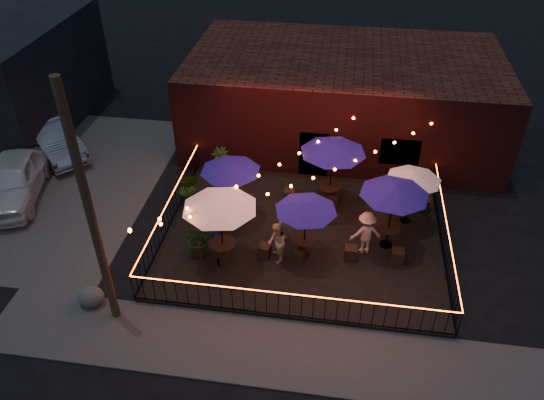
{
  "coord_description": "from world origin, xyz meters",
  "views": [
    {
      "loc": [
        1.11,
        -12.97,
        12.82
      ],
      "look_at": [
        -1.24,
        2.61,
        1.16
      ],
      "focal_mm": 35.0,
      "sensor_mm": 36.0,
      "label": 1
    }
  ],
  "objects": [
    {
      "name": "car_silver",
      "position": [
        -11.93,
        6.3,
        0.77
      ],
      "size": [
        4.6,
        4.36,
        1.55
      ],
      "primitive_type": "imported",
      "rotation": [
        0.0,
        0.0,
        0.84
      ],
      "color": "#9899A0",
      "rests_on": "ground"
    },
    {
      "name": "fence_front",
      "position": [
        0.0,
        -2.0,
        0.66
      ],
      "size": [
        10.0,
        0.04,
        1.04
      ],
      "color": "black",
      "rests_on": "patio"
    },
    {
      "name": "bistro_chair_4",
      "position": [
        -1.21,
        0.66,
        0.39
      ],
      "size": [
        0.47,
        0.47,
        0.47
      ],
      "primitive_type": "cube",
      "rotation": [
        0.0,
        0.0,
        -0.19
      ],
      "color": "black",
      "rests_on": "patio"
    },
    {
      "name": "bistro_chair_3",
      "position": [
        -2.25,
        3.43,
        0.39
      ],
      "size": [
        0.42,
        0.42,
        0.48
      ],
      "primitive_type": "cube",
      "rotation": [
        0.0,
        0.0,
        3.12
      ],
      "color": "black",
      "rests_on": "patio"
    },
    {
      "name": "patio",
      "position": [
        0.0,
        2.0,
        0.07
      ],
      "size": [
        10.0,
        8.0,
        0.15
      ],
      "primitive_type": "cube",
      "color": "black",
      "rests_on": "ground"
    },
    {
      "name": "cafe_table_2",
      "position": [
        0.15,
        0.9,
        2.28
      ],
      "size": [
        2.4,
        2.4,
        2.33
      ],
      "rotation": [
        0.0,
        0.0,
        -0.15
      ],
      "color": "black",
      "rests_on": "patio"
    },
    {
      "name": "sidewalk",
      "position": [
        0.0,
        -3.25,
        0.03
      ],
      "size": [
        18.0,
        2.5,
        0.05
      ],
      "primitive_type": "cube",
      "color": "#3F3D3A",
      "rests_on": "ground"
    },
    {
      "name": "bistro_chair_9",
      "position": [
        3.37,
        1.04,
        0.41
      ],
      "size": [
        0.45,
        0.45,
        0.51
      ],
      "primitive_type": "cube",
      "rotation": [
        0.0,
        0.0,
        3.1
      ],
      "color": "black",
      "rests_on": "patio"
    },
    {
      "name": "utility_pole",
      "position": [
        -5.4,
        -2.6,
        4.0
      ],
      "size": [
        0.26,
        0.26,
        8.0
      ],
      "primitive_type": "cylinder",
      "color": "#362716",
      "rests_on": "ground"
    },
    {
      "name": "bistro_chair_0",
      "position": [
        -3.54,
        0.35,
        0.37
      ],
      "size": [
        0.45,
        0.45,
        0.44
      ],
      "primitive_type": "cube",
      "rotation": [
        0.0,
        0.0,
        0.25
      ],
      "color": "black",
      "rests_on": "patio"
    },
    {
      "name": "bistro_chair_11",
      "position": [
        4.53,
        4.26,
        0.4
      ],
      "size": [
        0.47,
        0.47,
        0.49
      ],
      "primitive_type": "cube",
      "rotation": [
        0.0,
        0.0,
        3.0
      ],
      "color": "black",
      "rests_on": "patio"
    },
    {
      "name": "potted_shrub_a",
      "position": [
        -3.47,
        0.53,
        0.76
      ],
      "size": [
        1.15,
        1.01,
        1.22
      ],
      "primitive_type": "imported",
      "rotation": [
        0.0,
        0.0,
        0.06
      ],
      "color": "#134015",
      "rests_on": "patio"
    },
    {
      "name": "potted_shrub_c",
      "position": [
        -3.88,
        5.37,
        0.82
      ],
      "size": [
        0.93,
        0.93,
        1.34
      ],
      "primitive_type": "imported",
      "rotation": [
        0.0,
        0.0,
        -0.29
      ],
      "color": "#123914",
      "rests_on": "patio"
    },
    {
      "name": "car_white",
      "position": [
        -11.79,
        2.88,
        0.84
      ],
      "size": [
        3.21,
        5.29,
        1.68
      ],
      "primitive_type": "imported",
      "rotation": [
        0.0,
        0.0,
        0.26
      ],
      "color": "silver",
      "rests_on": "ground"
    },
    {
      "name": "bistro_chair_8",
      "position": [
        1.77,
        0.98,
        0.4
      ],
      "size": [
        0.42,
        0.42,
        0.5
      ],
      "primitive_type": "cube",
      "rotation": [
        0.0,
        0.0,
        -0.01
      ],
      "color": "black",
      "rests_on": "patio"
    },
    {
      "name": "potted_shrub_b",
      "position": [
        -4.6,
        3.17,
        0.92
      ],
      "size": [
        0.93,
        0.79,
        1.54
      ],
      "primitive_type": "imported",
      "rotation": [
        0.0,
        0.0,
        -0.13
      ],
      "color": "#183911",
      "rests_on": "patio"
    },
    {
      "name": "bistro_chair_1",
      "position": [
        -2.51,
        0.09,
        0.36
      ],
      "size": [
        0.43,
        0.43,
        0.42
      ],
      "primitive_type": "cube",
      "rotation": [
        0.0,
        0.0,
        3.41
      ],
      "color": "black",
      "rests_on": "patio"
    },
    {
      "name": "fence_left",
      "position": [
        -5.0,
        2.0,
        0.66
      ],
      "size": [
        0.04,
        8.0,
        1.04
      ],
      "rotation": [
        0.0,
        0.0,
        1.57
      ],
      "color": "black",
      "rests_on": "patio"
    },
    {
      "name": "brick_building",
      "position": [
        1.0,
        9.99,
        2.0
      ],
      "size": [
        14.0,
        8.0,
        4.0
      ],
      "color": "#3C1110",
      "rests_on": "ground"
    },
    {
      "name": "cafe_table_0",
      "position": [
        -2.57,
        0.15,
        2.65
      ],
      "size": [
        2.96,
        2.96,
        2.74
      ],
      "rotation": [
        0.0,
        0.0,
        -0.21
      ],
      "color": "black",
      "rests_on": "patio"
    },
    {
      "name": "fence_right",
      "position": [
        5.0,
        2.0,
        0.66
      ],
      "size": [
        0.04,
        8.0,
        1.04
      ],
      "rotation": [
        0.0,
        0.0,
        1.57
      ],
      "color": "black",
      "rests_on": "patio"
    },
    {
      "name": "ground",
      "position": [
        0.0,
        0.0,
        0.0
      ],
      "size": [
        110.0,
        110.0,
        0.0
      ],
      "primitive_type": "plane",
      "color": "black",
      "rests_on": "ground"
    },
    {
      "name": "cooler",
      "position": [
        -3.41,
        1.68,
        0.58
      ],
      "size": [
        0.75,
        0.63,
        0.84
      ],
      "rotation": [
        0.0,
        0.0,
        -0.3
      ],
      "color": "#0B2DBA",
      "rests_on": "patio"
    },
    {
      "name": "parking_lot",
      "position": [
        -12.0,
        4.0,
        0.01
      ],
      "size": [
        11.0,
        12.0,
        0.02
      ],
      "primitive_type": "cube",
      "color": "#3F3D3A",
      "rests_on": "ground"
    },
    {
      "name": "bistro_chair_7",
      "position": [
        0.99,
        4.06,
        0.4
      ],
      "size": [
        0.47,
        0.47,
        0.5
      ],
      "primitive_type": "cube",
      "rotation": [
        0.0,
        0.0,
        3.03
      ],
      "color": "black",
      "rests_on": "patio"
    },
    {
      "name": "patron_a",
      "position": [
        -0.69,
        1.62,
        1.0
      ],
      "size": [
        0.58,
        0.71,
        1.69
      ],
      "primitive_type": "imported",
      "rotation": [
        0.0,
        0.0,
        1.26
      ],
      "color": "tan",
      "rests_on": "patio"
    },
    {
      "name": "bistro_chair_2",
      "position": [
        -3.55,
        3.53,
        0.35
      ],
      "size": [
        0.4,
        0.4,
        0.41
      ],
      "primitive_type": "cube",
      "rotation": [
        0.0,
        0.0,
        -0.2
      ],
      "color": "black",
      "rests_on": "patio"
    },
    {
      "name": "bistro_chair_10",
      "position": [
        2.57,
        4.46,
        0.39
      ],
      "size": [
        0.43,
        0.43,
        0.47
      ],
      "primitive_type": "cube",
      "rotation": [
        0.0,
        0.0,
        -0.07
      ],
      "color": "black",
      "rests_on": "patio"
    },
    {
      "name": "bistro_chair_5",
      "position": [
        0.01,
        0.64,
        0.37
      ],
      "size": [
        0.43,
        0.43,
        0.44
      ],
      "primitive_type": "cube",
      "rotation": [
        0.0,
        0.0,
        2.94
      ],
      "color": "black",
      "rests_on": "patio"
    },
    {
      "name": "cafe_table_1",
      "position": [
        -2.78,
        2.68,
        2.4
      ],
      "size": [
        2.85,
        2.85,
        2.46
      ],
      "rotation": [
        0.0,
        0.0,
        -0.34
      ],
      "color": "black",
      "rests_on": "patio"
    },
    {
      "name": "cafe_table_3",
      "position": [
        0.83,
        4.1,
        2.67
      ],
      "size": [
        2.92,
        2.92,
        2.76
      ],
      "rotation": [
        0.0,
        0.0,
        -0.18
      ],
      "color": "black",
      "rests_on": "patio"
    },
    {
      "name": "cafe_table_4",
      "position": [
        3.02,
        1.89,
        2.54
      ],
      "size": [
        2.79,
        2.79,
        2.61
      ],
      "rotation": [
        0.0,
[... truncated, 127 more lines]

